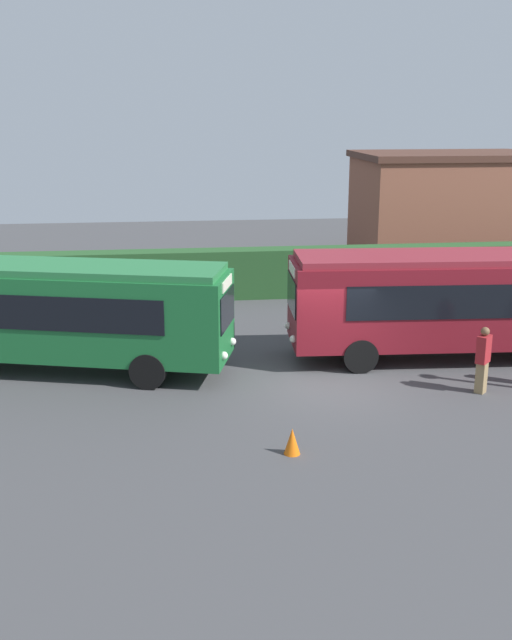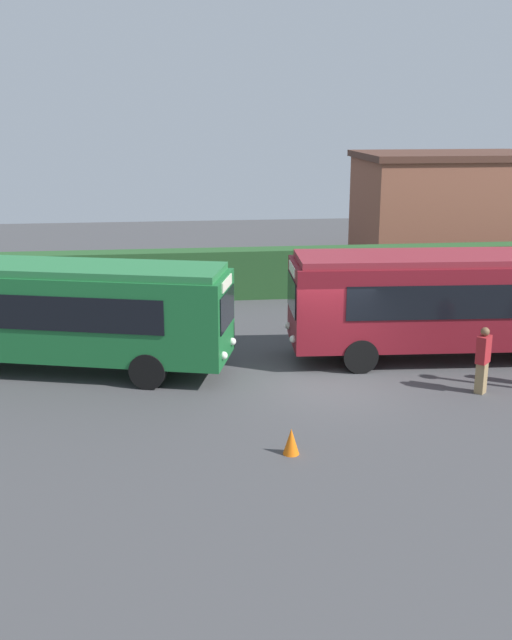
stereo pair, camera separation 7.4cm
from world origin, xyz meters
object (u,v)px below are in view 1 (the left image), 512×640
at_px(traffic_cone, 292,441).
at_px(bus_green, 47,310).
at_px(bus_maroon, 455,299).
at_px(person_left, 483,358).

bearing_deg(traffic_cone, bus_green, 133.88).
bearing_deg(bus_green, bus_maroon, 13.82).
bearing_deg(bus_maroon, person_left, 87.40).
height_order(person_left, traffic_cone, person_left).
bearing_deg(person_left, bus_green, -150.25).
xyz_separation_m(person_left, traffic_cone, (-5.60, -3.04, -0.67)).
height_order(bus_green, traffic_cone, bus_green).
relative_size(bus_maroon, person_left, 5.50).
bearing_deg(bus_green, person_left, -0.18).
height_order(bus_green, bus_maroon, bus_maroon).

